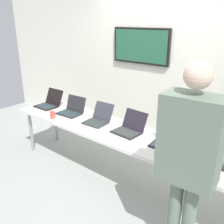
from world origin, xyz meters
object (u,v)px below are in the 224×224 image
object	(u,v)px
workbench	(121,135)
laptop_station_1	(72,110)
laptop_station_4	(167,141)
laptop_station_3	(129,128)
coffee_mug	(53,115)
laptop_station_0	(49,103)
laptop_station_2	(98,118)
laptop_station_5	(214,155)
person	(189,154)

from	to	relation	value
workbench	laptop_station_1	bearing A→B (deg)	177.01
laptop_station_1	laptop_station_4	bearing A→B (deg)	-0.33
laptop_station_3	workbench	bearing A→B (deg)	-142.08
laptop_station_1	laptop_station_4	size ratio (longest dim) A/B	1.10
laptop_station_4	coffee_mug	distance (m)	1.66
laptop_station_0	laptop_station_2	xyz separation A→B (m)	(1.06, 0.00, -0.00)
coffee_mug	laptop_station_5	bearing A→B (deg)	8.19
laptop_station_4	laptop_station_5	size ratio (longest dim) A/B	0.93
workbench	laptop_station_2	world-z (taller)	laptop_station_2
laptop_station_3	coffee_mug	distance (m)	1.15
laptop_station_1	laptop_station_5	size ratio (longest dim) A/B	1.03
laptop_station_2	person	size ratio (longest dim) A/B	0.21
workbench	laptop_station_2	xyz separation A→B (m)	(-0.43, 0.05, 0.10)
coffee_mug	laptop_station_3	bearing A→B (deg)	15.76
laptop_station_0	person	size ratio (longest dim) A/B	0.21
laptop_station_1	coffee_mug	world-z (taller)	laptop_station_1
laptop_station_1	person	distance (m)	2.21
person	laptop_station_1	bearing A→B (deg)	162.11
laptop_station_0	laptop_station_4	world-z (taller)	laptop_station_0
workbench	person	xyz separation A→B (m)	(1.12, -0.62, 0.41)
laptop_station_3	laptop_station_4	xyz separation A→B (m)	(0.53, -0.02, 0.00)
laptop_station_2	laptop_station_5	distance (m)	1.54
laptop_station_0	laptop_station_2	bearing A→B (deg)	0.07
laptop_station_2	laptop_station_0	bearing A→B (deg)	-179.93
laptop_station_0	laptop_station_1	world-z (taller)	laptop_station_0
laptop_station_2	laptop_station_1	bearing A→B (deg)	179.72
laptop_station_1	laptop_station_2	distance (m)	0.54
laptop_station_3	coffee_mug	world-z (taller)	laptop_station_3
laptop_station_3	laptop_station_5	distance (m)	1.04
laptop_station_5	person	xyz separation A→B (m)	(0.00, -0.68, 0.31)
laptop_station_2	coffee_mug	size ratio (longest dim) A/B	3.77
laptop_station_5	coffee_mug	distance (m)	2.17
coffee_mug	laptop_station_2	bearing A→B (deg)	26.40
laptop_station_1	laptop_station_3	world-z (taller)	laptop_station_3
laptop_station_1	laptop_station_3	distance (m)	1.04
workbench	laptop_station_4	xyz separation A→B (m)	(0.61, 0.04, 0.10)
laptop_station_2	laptop_station_4	size ratio (longest dim) A/B	1.14
laptop_station_3	person	world-z (taller)	person
laptop_station_2	laptop_station_3	size ratio (longest dim) A/B	1.03
workbench	laptop_station_3	bearing A→B (deg)	37.92
laptop_station_0	laptop_station_3	bearing A→B (deg)	0.60
laptop_station_3	coffee_mug	xyz separation A→B (m)	(-1.11, -0.31, -0.01)
workbench	laptop_station_5	distance (m)	1.12
laptop_station_1	laptop_station_5	distance (m)	2.08
coffee_mug	laptop_station_1	bearing A→B (deg)	78.09
laptop_station_4	coffee_mug	world-z (taller)	laptop_station_4
laptop_station_3	laptop_station_4	bearing A→B (deg)	-2.33
laptop_station_0	coffee_mug	size ratio (longest dim) A/B	3.70
laptop_station_2	person	xyz separation A→B (m)	(1.55, -0.67, 0.31)
laptop_station_3	person	size ratio (longest dim) A/B	0.20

